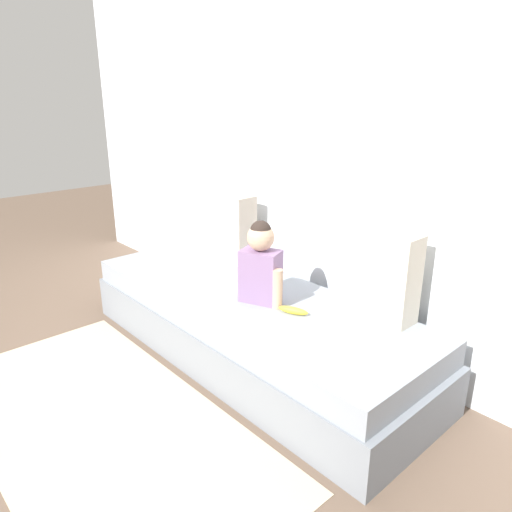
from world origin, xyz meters
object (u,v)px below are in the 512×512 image
(couch, at_px, (250,325))
(banana, at_px, (293,310))
(throw_pillow_right, at_px, (375,272))
(throw_pillow_left, at_px, (223,224))
(toddler, at_px, (261,263))

(couch, distance_m, banana, 0.43)
(throw_pillow_right, bearing_deg, couch, -153.73)
(throw_pillow_left, height_order, toddler, same)
(banana, bearing_deg, toddler, -177.01)
(toddler, height_order, banana, toddler)
(throw_pillow_right, bearing_deg, banana, -130.68)
(throw_pillow_left, relative_size, banana, 3.19)
(throw_pillow_left, xyz_separation_m, toddler, (0.76, -0.33, -0.01))
(throw_pillow_right, xyz_separation_m, banana, (-0.28, -0.32, -0.22))
(throw_pillow_left, distance_m, throw_pillow_right, 1.28)
(throw_pillow_left, distance_m, banana, 1.08)
(couch, bearing_deg, banana, -0.88)
(throw_pillow_right, relative_size, toddler, 1.00)
(couch, distance_m, toddler, 0.45)
(couch, xyz_separation_m, throw_pillow_right, (0.64, 0.32, 0.45))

